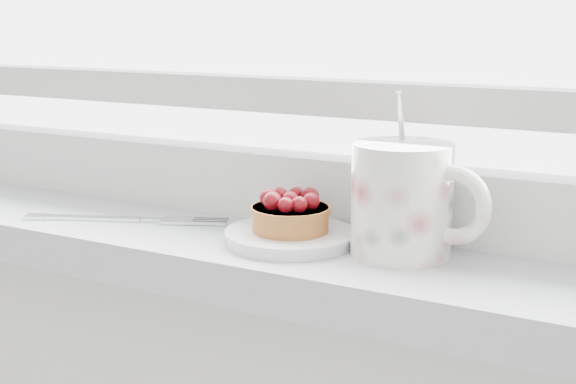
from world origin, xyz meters
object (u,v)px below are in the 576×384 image
Objects in this scene: floral_mug at (405,198)px; saucer at (290,237)px; fork at (124,219)px; raspberry_tart at (290,213)px.

saucer is at bearing -171.96° from floral_mug.
floral_mug reaches higher than fork.
fork is (-0.19, -0.01, -0.03)m from raspberry_tart.
floral_mug reaches higher than saucer.
fork is (-0.30, -0.03, -0.05)m from floral_mug.
raspberry_tart reaches higher than saucer.
saucer is at bearing -12.06° from raspberry_tart.
raspberry_tart is (-0.00, 0.00, 0.02)m from saucer.
floral_mug is (0.11, 0.02, 0.02)m from raspberry_tart.
floral_mug is 0.70× the size of fork.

